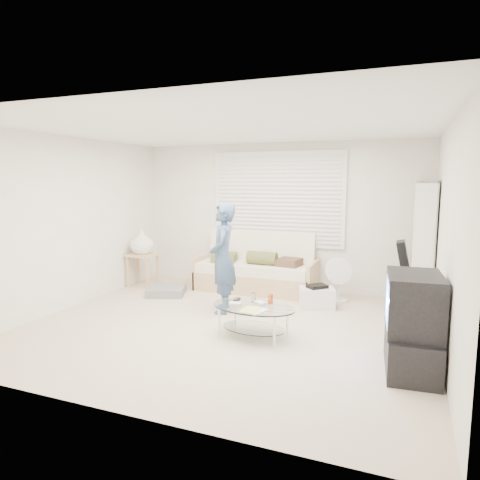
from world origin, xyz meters
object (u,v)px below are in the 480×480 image
at_px(bookshelf, 422,246).
at_px(coffee_table, 253,312).
at_px(tv_unit, 412,324).
at_px(futon_sofa, 256,271).

xyz_separation_m(bookshelf, coffee_table, (-1.88, -1.95, -0.62)).
bearing_deg(coffee_table, tv_unit, -9.48).
distance_m(bookshelf, coffee_table, 2.78).
xyz_separation_m(futon_sofa, tv_unit, (2.46, -2.41, 0.14)).
bearing_deg(bookshelf, coffee_table, -133.93).
bearing_deg(futon_sofa, tv_unit, -44.34).
height_order(futon_sofa, bookshelf, bookshelf).
height_order(futon_sofa, tv_unit, futon_sofa).
bearing_deg(tv_unit, bookshelf, 86.81).
height_order(bookshelf, coffee_table, bookshelf).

